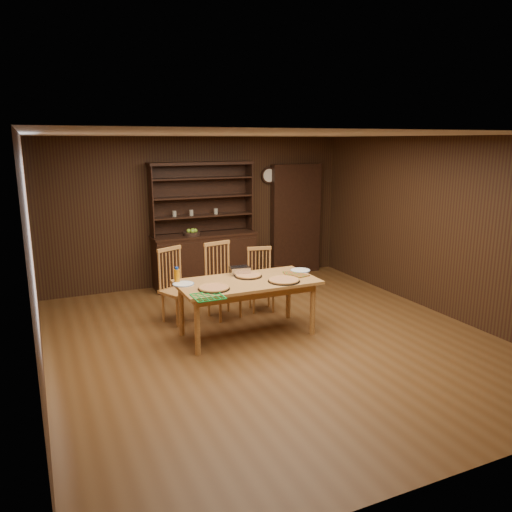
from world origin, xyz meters
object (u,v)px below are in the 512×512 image
chair_center (221,277)px  juice_bottle (177,275)px  chair_left (175,282)px  china_hutch (204,253)px  chair_right (261,277)px  dining_table (247,287)px

chair_center → juice_bottle: (-0.81, -0.57, 0.26)m
chair_left → juice_bottle: 0.72m
chair_left → chair_center: 0.68m
china_hutch → juice_bottle: size_ratio=10.62×
china_hutch → chair_left: china_hutch is taller
chair_left → juice_bottle: bearing=-126.3°
chair_left → chair_center: chair_center is taller
chair_left → chair_right: 1.32m
juice_bottle → chair_center: bearing=35.1°
chair_left → chair_right: size_ratio=1.11×
chair_center → chair_right: size_ratio=1.14×
chair_left → juice_bottle: size_ratio=5.19×
chair_right → juice_bottle: size_ratio=4.68×
juice_bottle → dining_table: bearing=-18.3°
juice_bottle → chair_right: bearing=22.2°
chair_right → juice_bottle: bearing=-145.8°
chair_center → juice_bottle: 1.02m
china_hutch → dining_table: bearing=-95.4°
china_hutch → juice_bottle: china_hutch is taller
chair_left → chair_center: bearing=-31.1°
chair_center → chair_right: (0.65, 0.02, -0.08)m
dining_table → chair_center: (-0.05, 0.85, -0.08)m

